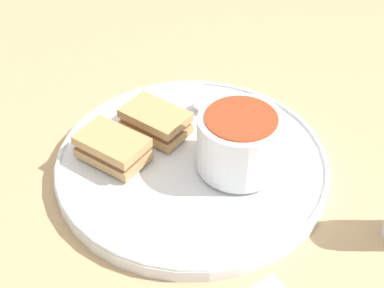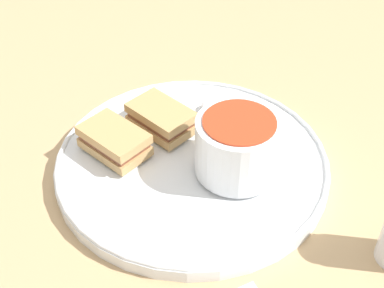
{
  "view_description": "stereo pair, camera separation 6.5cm",
  "coord_description": "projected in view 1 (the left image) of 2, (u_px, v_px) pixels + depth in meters",
  "views": [
    {
      "loc": [
        0.44,
        0.23,
        0.47
      ],
      "look_at": [
        0.0,
        0.0,
        0.04
      ],
      "focal_mm": 50.0,
      "sensor_mm": 36.0,
      "label": 1
    },
    {
      "loc": [
        0.4,
        0.29,
        0.47
      ],
      "look_at": [
        0.0,
        0.0,
        0.04
      ],
      "focal_mm": 50.0,
      "sensor_mm": 36.0,
      "label": 2
    }
  ],
  "objects": [
    {
      "name": "ground_plane",
      "position": [
        192.0,
        169.0,
        0.68
      ],
      "size": [
        2.4,
        2.4,
        0.0
      ],
      "primitive_type": "plane",
      "color": "tan"
    },
    {
      "name": "spoon",
      "position": [
        209.0,
        109.0,
        0.74
      ],
      "size": [
        0.03,
        0.12,
        0.01
      ],
      "rotation": [
        0.0,
        0.0,
        10.93
      ],
      "color": "silver",
      "rests_on": "plate"
    },
    {
      "name": "sandwich_half_far",
      "position": [
        113.0,
        147.0,
        0.66
      ],
      "size": [
        0.06,
        0.09,
        0.03
      ],
      "rotation": [
        0.0,
        0.0,
        4.6
      ],
      "color": "tan",
      "rests_on": "plate"
    },
    {
      "name": "plate",
      "position": [
        192.0,
        163.0,
        0.68
      ],
      "size": [
        0.34,
        0.34,
        0.02
      ],
      "color": "white",
      "rests_on": "ground_plane"
    },
    {
      "name": "soup_bowl",
      "position": [
        239.0,
        142.0,
        0.63
      ],
      "size": [
        0.1,
        0.1,
        0.07
      ],
      "color": "white",
      "rests_on": "plate"
    },
    {
      "name": "sandwich_half_near",
      "position": [
        156.0,
        121.0,
        0.7
      ],
      "size": [
        0.07,
        0.09,
        0.03
      ],
      "rotation": [
        0.0,
        0.0,
        4.56
      ],
      "color": "tan",
      "rests_on": "plate"
    }
  ]
}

